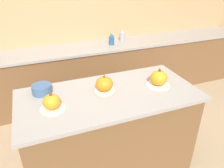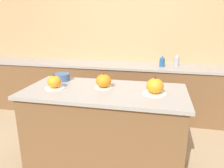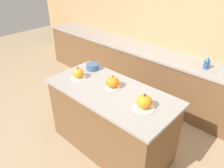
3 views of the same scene
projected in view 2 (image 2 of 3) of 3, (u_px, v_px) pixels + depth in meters
The scene contains 10 objects.
ground_plane at pixel (105, 166), 2.49m from camera, with size 12.00×12.00×0.00m, color tan.
wall_back at pixel (129, 40), 3.80m from camera, with size 8.00×0.06×2.50m.
kitchen_island at pixel (105, 130), 2.36m from camera, with size 1.65×0.79×0.92m.
back_counter at pixel (126, 90), 3.72m from camera, with size 6.00×0.60×0.89m.
pumpkin_cake_left at pixel (54, 82), 2.25m from camera, with size 0.20×0.20×0.17m.
pumpkin_cake_center at pixel (104, 81), 2.27m from camera, with size 0.19×0.19×0.18m.
pumpkin_cake_right at pixel (155, 87), 2.08m from camera, with size 0.23×0.23×0.19m.
bottle_tall at pixel (177, 60), 3.49m from camera, with size 0.08×0.08×0.19m.
bottle_short at pixel (162, 61), 3.43m from camera, with size 0.08×0.08×0.18m.
mixing_bowl at pixel (62, 77), 2.55m from camera, with size 0.18×0.18×0.08m.
Camera 2 is at (0.53, -2.05, 1.62)m, focal length 35.00 mm.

